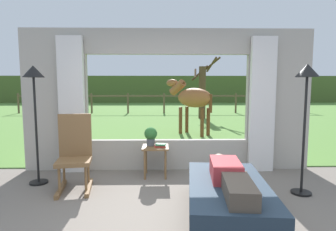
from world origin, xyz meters
The scene contains 17 objects.
ground_plane centered at (0.00, 0.00, 0.00)m, with size 12.00×12.00×0.00m, color #70665B.
back_wall_with_window centered at (0.00, 2.26, 1.25)m, with size 5.20×0.12×2.55m.
curtain_panel_left centered at (-1.69, 2.12, 1.20)m, with size 0.44×0.10×2.40m, color silver.
curtain_panel_right centered at (1.69, 2.12, 1.20)m, with size 0.44×0.10×2.40m, color silver.
outdoor_pasture_lawn centered at (0.00, 13.16, 0.01)m, with size 36.00×21.68×0.02m, color #568438.
distant_hill_ridge centered at (0.00, 23.00, 1.20)m, with size 36.00×2.00×2.40m, color #475C2A.
recliner_sofa centered at (0.67, 0.31, 0.22)m, with size 1.06×1.78×0.42m.
reclining_person centered at (0.67, 0.26, 0.52)m, with size 0.40×1.44×0.22m.
rocking_chair centered at (-1.41, 1.30, 0.55)m, with size 0.56×0.74×1.12m.
side_table centered at (-0.21, 1.83, 0.43)m, with size 0.44×0.44×0.52m.
potted_plant centered at (-0.29, 1.89, 0.70)m, with size 0.22×0.22×0.32m.
book_stack centered at (-0.13, 1.77, 0.55)m, with size 0.19×0.14×0.06m.
floor_lamp_left centered at (-2.06, 1.52, 1.50)m, with size 0.32×0.32×1.85m.
floor_lamp_right centered at (1.90, 1.01, 1.49)m, with size 0.32×0.32×1.84m.
horse centered at (0.84, 5.86, 1.16)m, with size 1.55×1.51×1.73m.
pasture_tree centered at (1.77, 10.13, 1.36)m, with size 1.29×1.31×2.82m.
pasture_fence_line centered at (0.00, 12.65, 0.74)m, with size 16.10×0.10×1.10m.
Camera 1 is at (-0.09, -2.83, 1.55)m, focal length 29.94 mm.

